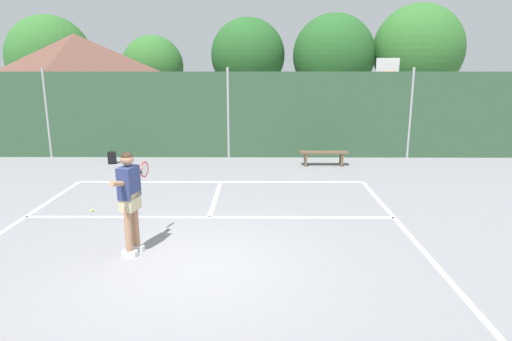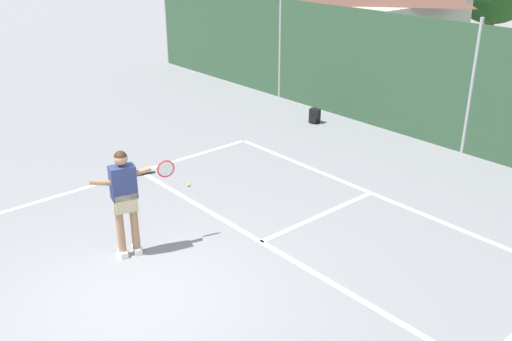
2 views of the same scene
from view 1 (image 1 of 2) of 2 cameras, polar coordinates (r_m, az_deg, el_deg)
name	(u,v)px [view 1 (image 1 of 2)]	position (r m, az deg, el deg)	size (l,w,h in m)	color
ground_plane	(193,267)	(7.65, -8.11, -12.21)	(120.00, 120.00, 0.00)	gray
court_markings	(198,251)	(8.23, -7.45, -10.25)	(8.30, 11.10, 0.01)	white
chainlink_fence	(228,115)	(15.95, -3.60, 7.12)	(26.09, 0.09, 3.21)	#2D4C33
basketball_hoop	(386,90)	(18.63, 16.39, 9.93)	(0.90, 0.67, 3.55)	#9E9EA3
clubhouse_building	(78,84)	(22.21, -21.95, 10.26)	(6.37, 5.36, 4.65)	beige
treeline_backdrop	(259,56)	(25.81, 0.34, 14.60)	(25.76, 4.54, 6.62)	brown
tennis_player	(130,194)	(8.03, -15.97, -2.89)	(0.34, 1.43, 1.85)	silver
tennis_ball	(92,210)	(10.90, -20.38, -4.84)	(0.07, 0.07, 0.07)	#CCE033
backpack_black	(112,158)	(15.88, -18.08, 1.55)	(0.32, 0.30, 0.46)	black
courtside_bench	(324,155)	(14.91, 8.70, 1.98)	(1.60, 0.36, 0.48)	brown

